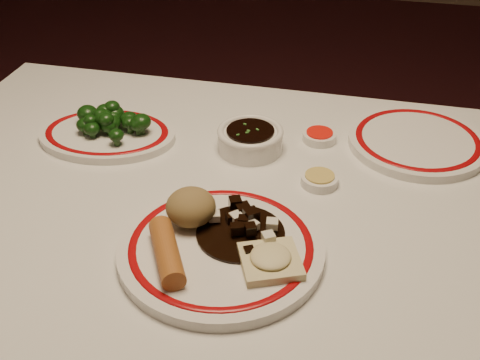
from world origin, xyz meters
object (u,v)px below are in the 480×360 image
rice_mound (191,207)px  soy_bowl (250,140)px  dining_table (221,252)px  main_plate (221,248)px  broccoli_plate (107,134)px  spring_roll (167,252)px  stirfry_heap (242,227)px  fried_wonton (271,259)px  broccoli_pile (111,120)px

rice_mound → soy_bowl: size_ratio=0.63×
dining_table → main_plate: size_ratio=3.56×
rice_mound → broccoli_plate: 0.33m
main_plate → broccoli_plate: 0.40m
rice_mound → spring_roll: rice_mound is taller
rice_mound → broccoli_plate: (-0.24, 0.23, -0.04)m
dining_table → stirfry_heap: stirfry_heap is taller
spring_roll → stirfry_heap: 0.12m
dining_table → spring_roll: spring_roll is taller
rice_mound → fried_wonton: 0.15m
stirfry_heap → broccoli_pile: 0.39m
fried_wonton → broccoli_plate: fried_wonton is taller
stirfry_heap → broccoli_plate: bearing=143.7°
dining_table → broccoli_plate: broccoli_plate is taller
stirfry_heap → fried_wonton: bearing=-48.5°
fried_wonton → soy_bowl: (-0.10, 0.32, -0.01)m
dining_table → soy_bowl: (0.01, 0.19, 0.11)m
rice_mound → spring_roll: 0.09m
main_plate → spring_roll: spring_roll is taller
dining_table → broccoli_pile: bearing=146.4°
stirfry_heap → broccoli_pile: bearing=142.4°
main_plate → stirfry_heap: stirfry_heap is taller
dining_table → rice_mound: (-0.03, -0.06, 0.14)m
rice_mound → broccoli_plate: size_ratio=0.27×
stirfry_heap → dining_table: bearing=127.8°
dining_table → broccoli_plate: (-0.27, 0.17, 0.10)m
broccoli_plate → soy_bowl: bearing=4.7°
soy_bowl → main_plate: bearing=-85.9°
spring_roll → soy_bowl: spring_roll is taller
broccoli_plate → main_plate: bearing=-42.4°
rice_mound → broccoli_pile: (-0.23, 0.23, -0.01)m
broccoli_plate → broccoli_pile: size_ratio=1.79×
stirfry_heap → main_plate: bearing=-122.9°
dining_table → broccoli_plate: bearing=148.0°
main_plate → soy_bowl: bearing=94.1°
main_plate → fried_wonton: bearing=-18.6°
spring_roll → soy_bowl: size_ratio=1.03×
main_plate → broccoli_pile: (-0.29, 0.27, 0.03)m
spring_roll → soy_bowl: 0.35m
rice_mound → broccoli_plate: rice_mound is taller
rice_mound → broccoli_pile: bearing=134.6°
fried_wonton → stirfry_heap: stirfry_heap is taller
broccoli_plate → broccoli_pile: (0.01, 0.00, 0.03)m
dining_table → main_plate: bearing=-74.2°
main_plate → broccoli_pile: 0.40m
dining_table → fried_wonton: 0.21m
rice_mound → fried_wonton: bearing=-26.8°
rice_mound → main_plate: bearing=-36.2°
rice_mound → broccoli_pile: rice_mound is taller
rice_mound → dining_table: bearing=65.5°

